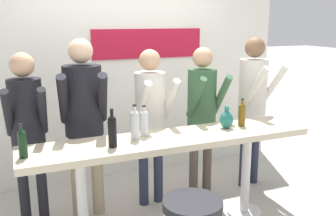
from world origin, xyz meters
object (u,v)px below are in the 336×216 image
tasting_table (171,151)px  person_center_left (151,110)px  person_center (202,105)px  person_center_right (253,95)px  person_left (84,109)px  wine_bottle_4 (22,142)px  wine_bottle_0 (112,130)px  person_far_left (27,121)px  decorative_vase (226,119)px  wine_bottle_1 (135,123)px  wine_bottle_2 (242,113)px  wine_bottle_3 (144,122)px

tasting_table → person_center_left: 0.63m
person_center → person_center_right: person_center_right is taller
person_left → wine_bottle_4: bearing=-123.1°
person_left → wine_bottle_0: size_ratio=5.45×
person_far_left → person_left: person_left is taller
person_far_left → person_center_right: person_center_right is taller
person_center → decorative_vase: bearing=-91.6°
tasting_table → wine_bottle_0: bearing=-173.3°
tasting_table → person_center_left: (0.01, 0.57, 0.26)m
wine_bottle_4 → wine_bottle_1: bearing=6.4°
person_left → wine_bottle_2: 1.55m
wine_bottle_1 → wine_bottle_4: size_ratio=1.17×
wine_bottle_1 → wine_bottle_4: (-0.93, -0.10, -0.02)m
wine_bottle_2 → wine_bottle_3: bearing=176.4°
person_far_left → person_center_right: size_ratio=0.95×
person_left → wine_bottle_1: 0.63m
person_center_right → wine_bottle_2: (-0.48, -0.50, -0.06)m
decorative_vase → tasting_table: bearing=-175.7°
person_center → wine_bottle_4: bearing=-161.7°
tasting_table → person_far_left: person_far_left is taller
person_center_left → person_center: person_center is taller
wine_bottle_1 → person_left: bearing=123.4°
person_center_left → tasting_table: bearing=-94.3°
tasting_table → wine_bottle_0: size_ratio=8.10×
decorative_vase → person_far_left: bearing=163.7°
person_left → person_center: 1.29m
person_center_left → wine_bottle_0: size_ratio=5.09×
tasting_table → decorative_vase: size_ratio=12.10×
person_far_left → wine_bottle_0: size_ratio=5.11×
wine_bottle_0 → decorative_vase: 1.17m
tasting_table → wine_bottle_2: wine_bottle_2 is taller
person_left → wine_bottle_0: person_left is taller
wine_bottle_0 → wine_bottle_1: size_ratio=1.04×
tasting_table → wine_bottle_0: wine_bottle_0 is taller
person_center → wine_bottle_3: bearing=-151.3°
person_left → person_center_right: (1.94, -0.03, 0.00)m
wine_bottle_0 → decorative_vase: (1.16, 0.11, -0.06)m
wine_bottle_1 → person_center: bearing=28.8°
tasting_table → person_center_left: person_center_left is taller
wine_bottle_3 → decorative_vase: bearing=-5.3°
person_center_left → wine_bottle_2: (0.77, -0.51, 0.01)m
wine_bottle_1 → tasting_table: bearing=-10.8°
tasting_table → person_center_right: size_ratio=1.50×
person_center_right → wine_bottle_1: size_ratio=5.59×
person_far_left → wine_bottle_4: size_ratio=6.22×
wine_bottle_0 → person_center: bearing=28.7°
person_far_left → person_left: (0.52, 0.02, 0.05)m
person_left → tasting_table: bearing=-31.7°
person_left → decorative_vase: 1.39m
wine_bottle_2 → wine_bottle_3: 1.00m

